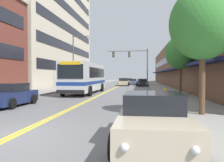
{
  "coord_description": "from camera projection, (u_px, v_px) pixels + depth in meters",
  "views": [
    {
      "loc": [
        4.03,
        -6.4,
        1.92
      ],
      "look_at": [
        -0.21,
        26.04,
        1.14
      ],
      "focal_mm": 35.0,
      "sensor_mm": 36.0,
      "label": 1
    }
  ],
  "objects": [
    {
      "name": "car_champagne_parked_right_foreground",
      "position": [
        153.0,
        120.0,
        6.15
      ],
      "size": [
        2.08,
        4.4,
        1.43
      ],
      "color": "beige",
      "rests_on": "ground_plane"
    },
    {
      "name": "car_navy_parked_left_near",
      "position": [
        9.0,
        95.0,
        13.9
      ],
      "size": [
        2.2,
        4.2,
        1.45
      ],
      "color": "#19234C",
      "rests_on": "ground_plane"
    },
    {
      "name": "office_tower_left",
      "position": [
        41.0,
        12.0,
        42.46
      ],
      "size": [
        12.08,
        30.85,
        28.54
      ],
      "color": "beige",
      "rests_on": "ground_plane"
    },
    {
      "name": "traffic_signal_mast",
      "position": [
        133.0,
        60.0,
        37.75
      ],
      "size": [
        7.0,
        0.38,
        6.58
      ],
      "color": "#47474C",
      "rests_on": "ground_plane"
    },
    {
      "name": "car_dark_grey_moving_lead",
      "position": [
        129.0,
        81.0,
        60.53
      ],
      "size": [
        2.18,
        4.87,
        1.24
      ],
      "color": "#38383D",
      "rests_on": "ground_plane"
    },
    {
      "name": "fire_hydrant",
      "position": [
        165.0,
        94.0,
        16.8
      ],
      "size": [
        0.35,
        0.27,
        0.83
      ],
      "color": "yellow",
      "rests_on": "sidewalk_right"
    },
    {
      "name": "street_tree_right_near",
      "position": [
        203.0,
        24.0,
        9.99
      ],
      "size": [
        3.03,
        3.03,
        5.85
      ],
      "color": "brown",
      "rests_on": "sidewalk_right"
    },
    {
      "name": "ground_plane",
      "position": [
        120.0,
        85.0,
        43.59
      ],
      "size": [
        240.0,
        240.0,
        0.0
      ],
      "primitive_type": "plane",
      "color": "slate"
    },
    {
      "name": "car_white_parked_right_far",
      "position": [
        142.0,
        82.0,
        47.05
      ],
      "size": [
        2.13,
        4.38,
        1.32
      ],
      "color": "white",
      "rests_on": "ground_plane"
    },
    {
      "name": "storefront_row_right",
      "position": [
        189.0,
        64.0,
        41.79
      ],
      "size": [
        9.1,
        68.0,
        8.23
      ],
      "color": "brown",
      "rests_on": "ground_plane"
    },
    {
      "name": "street_lamp_left_far",
      "position": [
        76.0,
        57.0,
        30.38
      ],
      "size": [
        2.76,
        0.28,
        7.54
      ],
      "color": "#47474C",
      "rests_on": "ground_plane"
    },
    {
      "name": "car_red_parked_left_far",
      "position": [
        89.0,
        84.0,
        36.07
      ],
      "size": [
        2.12,
        4.67,
        1.25
      ],
      "color": "maroon",
      "rests_on": "ground_plane"
    },
    {
      "name": "car_slate_blue_moving_third",
      "position": [
        133.0,
        82.0,
        48.97
      ],
      "size": [
        1.98,
        4.89,
        1.24
      ],
      "color": "#475675",
      "rests_on": "ground_plane"
    },
    {
      "name": "sidewalk_left",
      "position": [
        85.0,
        85.0,
        44.53
      ],
      "size": [
        3.44,
        106.0,
        0.14
      ],
      "color": "gray",
      "rests_on": "ground_plane"
    },
    {
      "name": "city_bus",
      "position": [
        86.0,
        77.0,
        24.18
      ],
      "size": [
        2.92,
        10.68,
        3.22
      ],
      "color": "silver",
      "rests_on": "ground_plane"
    },
    {
      "name": "car_beige_moving_second",
      "position": [
        124.0,
        82.0,
        42.54
      ],
      "size": [
        2.17,
        4.58,
        1.48
      ],
      "color": "#BCAD89",
      "rests_on": "ground_plane"
    },
    {
      "name": "street_tree_right_mid",
      "position": [
        181.0,
        53.0,
        20.55
      ],
      "size": [
        2.89,
        2.89,
        5.58
      ],
      "color": "brown",
      "rests_on": "sidewalk_right"
    },
    {
      "name": "centre_line",
      "position": [
        120.0,
        85.0,
        43.59
      ],
      "size": [
        0.34,
        106.0,
        0.01
      ],
      "color": "yellow",
      "rests_on": "ground_plane"
    },
    {
      "name": "sidewalk_right",
      "position": [
        157.0,
        85.0,
        42.66
      ],
      "size": [
        3.44,
        106.0,
        0.14
      ],
      "color": "gray",
      "rests_on": "ground_plane"
    },
    {
      "name": "car_charcoal_parked_right_mid",
      "position": [
        142.0,
        83.0,
        40.96
      ],
      "size": [
        2.21,
        4.42,
        1.34
      ],
      "color": "#232328",
      "rests_on": "ground_plane"
    }
  ]
}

